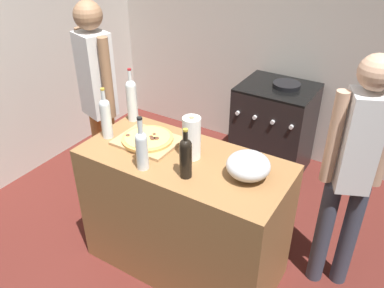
# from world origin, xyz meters

# --- Properties ---
(ground_plane) EXTENTS (4.35, 3.08, 0.02)m
(ground_plane) POSITION_xyz_m (0.00, 1.24, -0.01)
(ground_plane) COLOR #511E19
(kitchen_wall_rear) EXTENTS (4.35, 0.10, 2.60)m
(kitchen_wall_rear) POSITION_xyz_m (0.00, 2.53, 1.30)
(kitchen_wall_rear) COLOR #BCB7AD
(kitchen_wall_rear) RESTS_ON ground_plane
(kitchen_wall_left) EXTENTS (0.10, 3.08, 2.60)m
(kitchen_wall_left) POSITION_xyz_m (-1.93, 1.24, 1.30)
(kitchen_wall_left) COLOR #BCB7AD
(kitchen_wall_left) RESTS_ON ground_plane
(counter) EXTENTS (1.34, 0.63, 0.92)m
(counter) POSITION_xyz_m (0.06, 0.62, 0.46)
(counter) COLOR olive
(counter) RESTS_ON ground_plane
(cutting_board) EXTENTS (0.40, 0.32, 0.02)m
(cutting_board) POSITION_xyz_m (-0.24, 0.65, 0.93)
(cutting_board) COLOR tan
(cutting_board) RESTS_ON counter
(pizza) EXTENTS (0.34, 0.34, 0.03)m
(pizza) POSITION_xyz_m (-0.24, 0.65, 0.95)
(pizza) COLOR tan
(pizza) RESTS_ON cutting_board
(mixing_bowl) EXTENTS (0.26, 0.26, 0.16)m
(mixing_bowl) POSITION_xyz_m (0.49, 0.64, 1.00)
(mixing_bowl) COLOR #B2B2B7
(mixing_bowl) RESTS_ON counter
(paper_towel_roll) EXTENTS (0.11, 0.11, 0.28)m
(paper_towel_roll) POSITION_xyz_m (0.10, 0.65, 1.06)
(paper_towel_roll) COLOR white
(paper_towel_roll) RESTS_ON counter
(wine_bottle_amber) EXTENTS (0.07, 0.07, 0.36)m
(wine_bottle_amber) POSITION_xyz_m (-0.52, 0.57, 1.08)
(wine_bottle_amber) COLOR silver
(wine_bottle_amber) RESTS_ON counter
(wine_bottle_clear) EXTENTS (0.07, 0.07, 0.31)m
(wine_bottle_clear) POSITION_xyz_m (0.18, 0.46, 1.06)
(wine_bottle_clear) COLOR black
(wine_bottle_clear) RESTS_ON counter
(wine_bottle_dark) EXTENTS (0.08, 0.08, 0.39)m
(wine_bottle_dark) POSITION_xyz_m (-0.53, 0.86, 1.09)
(wine_bottle_dark) COLOR silver
(wine_bottle_dark) RESTS_ON counter
(wine_bottle_green) EXTENTS (0.07, 0.07, 0.34)m
(wine_bottle_green) POSITION_xyz_m (-0.08, 0.40, 1.06)
(wine_bottle_green) COLOR silver
(wine_bottle_green) RESTS_ON counter
(stove) EXTENTS (0.67, 0.60, 0.91)m
(stove) POSITION_xyz_m (0.12, 2.13, 0.44)
(stove) COLOR black
(stove) RESTS_ON ground_plane
(person_in_stripes) EXTENTS (0.39, 0.26, 1.72)m
(person_in_stripes) POSITION_xyz_m (-0.91, 0.91, 1.01)
(person_in_stripes) COLOR #D88C4C
(person_in_stripes) RESTS_ON ground_plane
(person_in_red) EXTENTS (0.34, 0.26, 1.64)m
(person_in_red) POSITION_xyz_m (0.99, 1.02, 0.94)
(person_in_red) COLOR #383D4C
(person_in_red) RESTS_ON ground_plane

